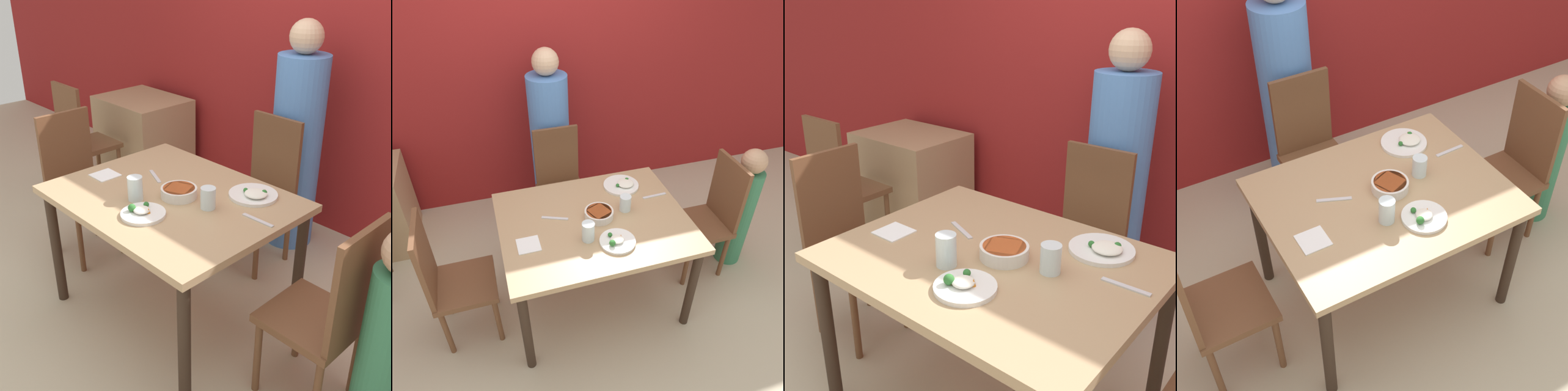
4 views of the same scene
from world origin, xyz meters
TOP-DOWN VIEW (x-y plane):
  - wall_back at (0.00, 1.55)m, footprint 10.00×0.06m
  - dining_table at (0.00, 0.00)m, footprint 1.25×0.98m
  - chair_adult_spot at (-0.03, 0.83)m, footprint 0.40×0.40m
  - chair_empty_left at (-0.97, -0.01)m, footprint 0.40×0.40m
  - person_adult at (-0.03, 1.17)m, footprint 0.35×0.35m
  - bowl_curry at (0.04, 0.02)m, footprint 0.19×0.19m
  - plate_rice_adult at (0.32, 0.30)m, footprint 0.26×0.26m
  - plate_rice_child at (0.07, -0.25)m, footprint 0.23×0.23m
  - glass_water_tall at (-0.09, -0.17)m, footprint 0.08×0.08m
  - glass_water_short at (0.24, 0.04)m, footprint 0.08×0.08m
  - napkin_folded at (-0.46, -0.11)m, footprint 0.14×0.14m
  - fork_steel at (0.50, 0.12)m, footprint 0.18×0.03m
  - spoon_steel at (-0.24, 0.09)m, footprint 0.17×0.09m
  - background_table at (-1.71, 1.13)m, footprint 0.77×0.61m
  - chair_background at (-1.71, 0.48)m, footprint 0.40×0.40m

SIDE VIEW (x-z plane):
  - background_table at x=-1.71m, z-range 0.00..0.75m
  - chair_adult_spot at x=-0.03m, z-range 0.03..1.03m
  - chair_empty_left at x=-0.97m, z-range 0.03..1.03m
  - chair_background at x=-1.71m, z-range 0.03..1.03m
  - dining_table at x=0.00m, z-range 0.30..1.07m
  - person_adult at x=-0.03m, z-range -0.06..1.52m
  - napkin_folded at x=-0.46m, z-range 0.78..0.78m
  - fork_steel at x=0.50m, z-range 0.78..0.78m
  - spoon_steel at x=-0.24m, z-range 0.78..0.78m
  - plate_rice_child at x=0.07m, z-range 0.76..0.82m
  - plate_rice_adult at x=0.32m, z-range 0.77..0.82m
  - bowl_curry at x=0.04m, z-range 0.78..0.83m
  - glass_water_short at x=0.24m, z-range 0.78..0.89m
  - glass_water_tall at x=-0.09m, z-range 0.78..0.91m
  - wall_back at x=0.00m, z-range 0.00..2.70m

